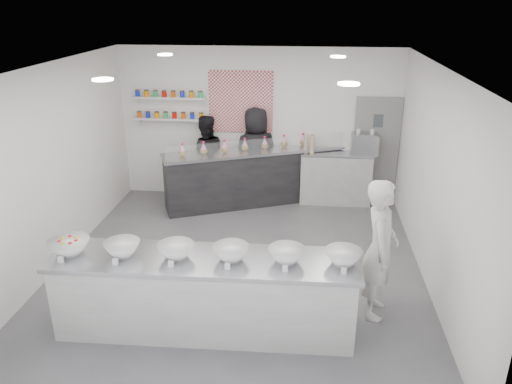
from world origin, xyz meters
TOP-DOWN VIEW (x-y plane):
  - floor at (0.00, 0.00)m, footprint 6.00×6.00m
  - ceiling at (0.00, 0.00)m, footprint 6.00×6.00m
  - back_wall at (0.00, 3.00)m, footprint 5.50×0.00m
  - left_wall at (-2.75, 0.00)m, footprint 0.00×6.00m
  - right_wall at (2.75, 0.00)m, footprint 0.00×6.00m
  - back_door at (2.30, 2.97)m, footprint 0.88×0.04m
  - pattern_panel at (-0.35, 2.98)m, footprint 1.25×0.03m
  - jar_shelf_lower at (-1.75, 2.90)m, footprint 1.45×0.22m
  - jar_shelf_upper at (-1.75, 2.90)m, footprint 1.45×0.22m
  - preserve_jars at (-1.75, 2.88)m, footprint 1.45×0.10m
  - downlight_0 at (-1.40, -1.00)m, footprint 0.24×0.24m
  - downlight_1 at (1.40, -1.00)m, footprint 0.24×0.24m
  - downlight_2 at (-1.40, 1.60)m, footprint 0.24×0.24m
  - downlight_3 at (1.40, 1.60)m, footprint 0.24×0.24m
  - prep_counter at (-0.19, -1.52)m, footprint 3.69×0.94m
  - back_bar at (-0.03, 2.60)m, footprint 3.52×2.01m
  - sneeze_guard at (0.09, 2.31)m, footprint 3.22×1.40m
  - espresso_ledge at (1.55, 2.78)m, footprint 1.40×0.44m
  - espresso_machine at (2.06, 2.78)m, footprint 0.51×0.35m
  - cup_stacks at (1.00, 2.78)m, footprint 0.24×0.24m
  - prep_bowls at (-0.19, -1.52)m, footprint 3.70×0.63m
  - label_cards at (-0.20, -2.05)m, footprint 3.31×0.04m
  - cookie_bags at (-0.03, 2.60)m, footprint 2.75×1.28m
  - woman_prep at (1.93, -0.92)m, footprint 0.54×0.73m
  - staff_left at (-1.06, 2.85)m, footprint 0.96×0.84m
  - staff_right at (-0.04, 2.85)m, footprint 1.08×0.90m

SIDE VIEW (x-z plane):
  - floor at x=0.00m, z-range 0.00..0.00m
  - prep_counter at x=-0.19m, z-range 0.00..1.00m
  - espresso_ledge at x=1.55m, z-range 0.00..1.04m
  - back_bar at x=-0.03m, z-range 0.00..1.10m
  - staff_left at x=-1.06m, z-range 0.00..1.70m
  - woman_prep at x=1.93m, z-range 0.00..1.85m
  - staff_right at x=-0.04m, z-range 0.00..1.88m
  - label_cards at x=-0.20m, z-range 1.00..1.07m
  - back_door at x=2.30m, z-range 0.00..2.10m
  - prep_bowls at x=-0.19m, z-range 1.00..1.17m
  - cup_stacks at x=1.00m, z-range 1.04..1.37m
  - cookie_bags at x=-0.03m, z-range 1.10..1.35m
  - espresso_machine at x=2.06m, z-range 1.04..1.42m
  - sneeze_guard at x=0.09m, z-range 1.10..1.40m
  - back_wall at x=0.00m, z-range -1.25..4.25m
  - left_wall at x=-2.75m, z-range -1.50..4.50m
  - right_wall at x=2.75m, z-range -1.50..4.50m
  - jar_shelf_lower at x=-1.75m, z-range 1.58..1.62m
  - preserve_jars at x=-1.75m, z-range 1.60..2.16m
  - pattern_panel at x=-0.35m, z-range 1.35..2.55m
  - jar_shelf_upper at x=-1.75m, z-range 2.00..2.04m
  - downlight_0 at x=-1.40m, z-range 2.97..2.99m
  - downlight_1 at x=1.40m, z-range 2.97..2.99m
  - downlight_2 at x=-1.40m, z-range 2.97..2.99m
  - downlight_3 at x=1.40m, z-range 2.97..2.99m
  - ceiling at x=0.00m, z-range 3.00..3.00m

